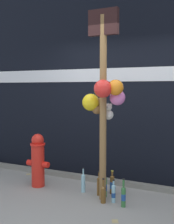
# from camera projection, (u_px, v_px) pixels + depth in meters

# --- Properties ---
(ground_plane) EXTENTS (14.00, 14.00, 0.00)m
(ground_plane) POSITION_uv_depth(u_px,v_px,m) (83.00, 212.00, 3.94)
(ground_plane) COLOR gray
(building_wall) EXTENTS (10.00, 0.21, 3.98)m
(building_wall) POSITION_uv_depth(u_px,v_px,m) (125.00, 67.00, 5.25)
(building_wall) COLOR black
(building_wall) RESTS_ON ground_plane
(curb_strip) EXTENTS (8.00, 0.12, 0.08)m
(curb_strip) POSITION_uv_depth(u_px,v_px,m) (116.00, 182.00, 5.04)
(curb_strip) COLOR slate
(curb_strip) RESTS_ON ground_plane
(memorial_post) EXTENTS (0.64, 0.47, 2.71)m
(memorial_post) POSITION_uv_depth(u_px,v_px,m) (104.00, 91.00, 4.25)
(memorial_post) COLOR olive
(memorial_post) RESTS_ON ground_plane
(fire_hydrant) EXTENTS (0.40, 0.25, 0.87)m
(fire_hydrant) POSITION_uv_depth(u_px,v_px,m) (38.00, 160.00, 4.93)
(fire_hydrant) COLOR red
(fire_hydrant) RESTS_ON ground_plane
(bottle_0) EXTENTS (0.08, 0.08, 0.36)m
(bottle_0) POSITION_uv_depth(u_px,v_px,m) (102.00, 183.00, 4.64)
(bottle_0) COLOR silver
(bottle_0) RESTS_ON ground_plane
(bottle_1) EXTENTS (0.06, 0.06, 0.36)m
(bottle_1) POSITION_uv_depth(u_px,v_px,m) (99.00, 186.00, 4.53)
(bottle_1) COLOR brown
(bottle_1) RESTS_ON ground_plane
(bottle_2) EXTENTS (0.06, 0.06, 0.39)m
(bottle_2) POSITION_uv_depth(u_px,v_px,m) (105.00, 186.00, 4.47)
(bottle_2) COLOR #337038
(bottle_2) RESTS_ON ground_plane
(bottle_3) EXTENTS (0.06, 0.06, 0.33)m
(bottle_3) POSITION_uv_depth(u_px,v_px,m) (113.00, 193.00, 4.25)
(bottle_3) COLOR #93CCE0
(bottle_3) RESTS_ON ground_plane
(bottle_4) EXTENTS (0.07, 0.07, 0.36)m
(bottle_4) POSITION_uv_depth(u_px,v_px,m) (112.00, 184.00, 4.59)
(bottle_4) COLOR brown
(bottle_4) RESTS_ON ground_plane
(bottle_5) EXTENTS (0.07, 0.07, 0.35)m
(bottle_5) POSITION_uv_depth(u_px,v_px,m) (103.00, 194.00, 4.23)
(bottle_5) COLOR brown
(bottle_5) RESTS_ON ground_plane
(bottle_6) EXTENTS (0.06, 0.06, 0.38)m
(bottle_6) POSITION_uv_depth(u_px,v_px,m) (83.00, 182.00, 4.67)
(bottle_6) COLOR #93CCE0
(bottle_6) RESTS_ON ground_plane
(bottle_7) EXTENTS (0.06, 0.06, 0.39)m
(bottle_7) POSITION_uv_depth(u_px,v_px,m) (123.00, 196.00, 4.08)
(bottle_7) COLOR #337038
(bottle_7) RESTS_ON ground_plane
(litter_0) EXTENTS (0.11, 0.12, 0.01)m
(litter_0) POSITION_uv_depth(u_px,v_px,m) (115.00, 221.00, 3.65)
(litter_0) COLOR tan
(litter_0) RESTS_ON ground_plane
(litter_1) EXTENTS (0.11, 0.12, 0.01)m
(litter_1) POSITION_uv_depth(u_px,v_px,m) (28.00, 174.00, 5.64)
(litter_1) COLOR tan
(litter_1) RESTS_ON ground_plane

